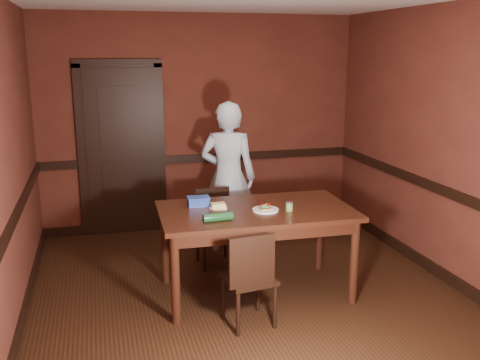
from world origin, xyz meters
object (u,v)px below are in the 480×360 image
person (228,177)px  food_tub (198,201)px  chair_far (215,228)px  chair_near (249,277)px  sauce_jar (289,206)px  sandwich_plate (265,209)px  dining_table (256,251)px  cheese_saucer (218,206)px

person → food_tub: person is taller
chair_far → food_tub: 0.77m
chair_near → sauce_jar: bearing=-148.4°
sandwich_plate → dining_table: bearing=130.5°
dining_table → person: (0.03, 1.19, 0.44)m
chair_far → sandwich_plate: size_ratio=3.38×
chair_near → person: 1.81m
dining_table → chair_near: bearing=-110.8°
person → cheese_saucer: 1.15m
person → cheese_saucer: (-0.37, -1.09, -0.01)m
dining_table → sandwich_plate: 0.44m
chair_near → person: (0.26, 1.74, 0.44)m
chair_far → sauce_jar: 1.13m
chair_far → sandwich_plate: 1.00m
dining_table → chair_far: size_ratio=2.19×
chair_far → dining_table: bearing=-77.1°
person → cheese_saucer: person is taller
chair_far → chair_near: chair_near is taller
chair_far → person: 0.66m
chair_near → sandwich_plate: sandwich_plate is taller
sauce_jar → cheese_saucer: bearing=159.3°
dining_table → food_tub: 0.71m
sauce_jar → sandwich_plate: bearing=164.8°
cheese_saucer → food_tub: bearing=138.4°
dining_table → chair_near: size_ratio=2.12×
person → food_tub: size_ratio=8.15×
chair_far → person: size_ratio=0.47×
chair_far → sandwich_plate: (0.28, -0.85, 0.44)m
sauce_jar → food_tub: (-0.77, 0.37, 0.00)m
chair_near → food_tub: food_tub is taller
person → food_tub: 1.09m
chair_far → cheese_saucer: 0.82m
dining_table → cheese_saucer: 0.56m
person → sauce_jar: 1.35m
chair_near → sandwich_plate: (0.29, 0.47, 0.43)m
chair_far → chair_near: size_ratio=0.97×
sandwich_plate → person: bearing=91.6°
chair_near → food_tub: bearing=-79.1°
dining_table → sandwich_plate: bearing=-47.8°
person → sandwich_plate: person is taller
food_tub → sauce_jar: bearing=-23.8°
sauce_jar → chair_near: bearing=-140.5°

